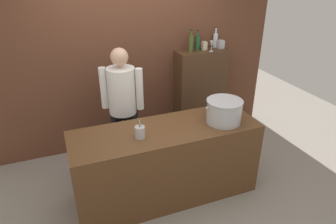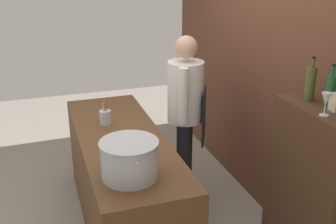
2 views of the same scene
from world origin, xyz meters
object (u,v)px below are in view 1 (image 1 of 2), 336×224
object	(u,v)px
chef	(123,103)
wine_bottle_clear	(215,40)
spice_tin_cream	(204,46)
wine_bottle_green	(197,42)
spice_tin_silver	(221,44)
utensil_crock	(140,132)
stockpot_large	(224,111)
wine_glass_wide	(212,44)
wine_bottle_olive	(191,43)

from	to	relation	value
chef	wine_bottle_clear	world-z (taller)	wine_bottle_clear
chef	spice_tin_cream	world-z (taller)	chef
chef	wine_bottle_green	xyz separation A→B (m)	(1.28, 0.55, 0.52)
spice_tin_silver	spice_tin_cream	bearing A→B (deg)	176.76
utensil_crock	wine_bottle_clear	bearing A→B (deg)	40.43
stockpot_large	utensil_crock	world-z (taller)	stockpot_large
utensil_crock	spice_tin_cream	bearing A→B (deg)	43.09
wine_bottle_green	wine_glass_wide	bearing A→B (deg)	-44.93
wine_bottle_green	wine_glass_wide	xyz separation A→B (m)	(0.15, -0.15, -0.01)
wine_bottle_green	wine_bottle_clear	world-z (taller)	wine_bottle_clear
utensil_crock	chef	bearing A→B (deg)	89.53
utensil_crock	spice_tin_cream	xyz separation A→B (m)	(1.39, 1.30, 0.47)
stockpot_large	wine_bottle_green	size ratio (longest dim) A/B	1.62
wine_bottle_clear	chef	bearing A→B (deg)	-159.52
utensil_crock	spice_tin_silver	world-z (taller)	spice_tin_silver
wine_bottle_green	spice_tin_cream	size ratio (longest dim) A/B	2.39
stockpot_large	utensil_crock	xyz separation A→B (m)	(-0.98, 0.01, -0.06)
stockpot_large	wine_bottle_clear	world-z (taller)	wine_bottle_clear
utensil_crock	wine_bottle_olive	world-z (taller)	wine_bottle_olive
wine_glass_wide	stockpot_large	bearing A→B (deg)	-111.00
wine_bottle_green	spice_tin_silver	xyz separation A→B (m)	(0.37, -0.04, -0.05)
utensil_crock	wine_glass_wide	xyz separation A→B (m)	(1.44, 1.17, 0.51)
spice_tin_cream	stockpot_large	bearing A→B (deg)	-107.10
chef	spice_tin_silver	bearing A→B (deg)	-137.16
chef	spice_tin_cream	xyz separation A→B (m)	(1.38, 0.52, 0.47)
wine_bottle_green	wine_bottle_olive	bearing A→B (deg)	-155.63
spice_tin_silver	spice_tin_cream	world-z (taller)	spice_tin_cream
chef	wine_bottle_olive	size ratio (longest dim) A/B	5.31
wine_bottle_green	wine_bottle_olive	world-z (taller)	wine_bottle_olive
spice_tin_cream	wine_glass_wide	bearing A→B (deg)	-69.11
wine_bottle_clear	wine_bottle_green	bearing A→B (deg)	-170.80
wine_bottle_clear	wine_bottle_olive	bearing A→B (deg)	-166.15
utensil_crock	spice_tin_silver	xyz separation A→B (m)	(1.65, 1.28, 0.47)
stockpot_large	spice_tin_cream	world-z (taller)	spice_tin_cream
utensil_crock	wine_bottle_olive	bearing A→B (deg)	47.53
chef	wine_glass_wide	world-z (taller)	chef
utensil_crock	wine_bottle_olive	distance (m)	1.79
utensil_crock	wine_glass_wide	distance (m)	1.92
stockpot_large	wine_bottle_olive	size ratio (longest dim) A/B	1.49
wine_bottle_green	spice_tin_silver	size ratio (longest dim) A/B	2.42
wine_glass_wide	spice_tin_silver	xyz separation A→B (m)	(0.22, 0.11, -0.05)
wine_glass_wide	spice_tin_silver	size ratio (longest dim) A/B	1.30
stockpot_large	utensil_crock	distance (m)	0.99
stockpot_large	wine_bottle_olive	distance (m)	1.36
spice_tin_silver	utensil_crock	bearing A→B (deg)	-142.22
wine_bottle_olive	wine_bottle_clear	bearing A→B (deg)	13.85
wine_glass_wide	wine_bottle_green	bearing A→B (deg)	135.07
chef	spice_tin_silver	xyz separation A→B (m)	(1.65, 0.51, 0.47)
wine_bottle_olive	chef	bearing A→B (deg)	-157.01
wine_glass_wide	wine_bottle_clear	bearing A→B (deg)	49.61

